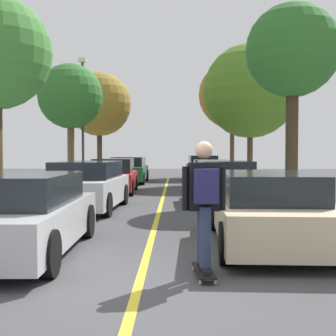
# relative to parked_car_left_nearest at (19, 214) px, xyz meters

# --- Properties ---
(ground) EXTENTS (80.00, 80.00, 0.00)m
(ground) POSITION_rel_parked_car_left_nearest_xyz_m (2.09, -1.69, -0.64)
(ground) COLOR #424244
(center_line) EXTENTS (0.12, 39.20, 0.01)m
(center_line) POSITION_rel_parked_car_left_nearest_xyz_m (2.09, 2.31, -0.64)
(center_line) COLOR gold
(center_line) RESTS_ON ground
(parked_car_left_nearest) EXTENTS (1.97, 4.27, 1.30)m
(parked_car_left_nearest) POSITION_rel_parked_car_left_nearest_xyz_m (0.00, 0.00, 0.00)
(parked_car_left_nearest) COLOR #B7B7BC
(parked_car_left_nearest) RESTS_ON ground
(parked_car_left_near) EXTENTS (2.05, 4.32, 1.39)m
(parked_car_left_near) POSITION_rel_parked_car_left_nearest_xyz_m (0.00, 5.69, 0.05)
(parked_car_left_near) COLOR #B7B7BC
(parked_car_left_near) RESTS_ON ground
(parked_car_left_far) EXTENTS (1.95, 4.39, 1.39)m
(parked_car_left_far) POSITION_rel_parked_car_left_nearest_xyz_m (-0.00, 11.37, 0.03)
(parked_car_left_far) COLOR maroon
(parked_car_left_far) RESTS_ON ground
(parked_car_left_farthest) EXTENTS (1.96, 4.68, 1.39)m
(parked_car_left_farthest) POSITION_rel_parked_car_left_nearest_xyz_m (-0.00, 17.47, 0.05)
(parked_car_left_farthest) COLOR #1E5B33
(parked_car_left_farthest) RESTS_ON ground
(parked_car_right_nearest) EXTENTS (1.99, 4.42, 1.29)m
(parked_car_right_nearest) POSITION_rel_parked_car_left_nearest_xyz_m (4.17, 0.78, 0.01)
(parked_car_right_nearest) COLOR #BCAD89
(parked_car_right_nearest) RESTS_ON ground
(parked_car_right_near) EXTENTS (2.04, 4.17, 1.37)m
(parked_car_right_near) POSITION_rel_parked_car_left_nearest_xyz_m (4.17, 7.66, 0.02)
(parked_car_right_near) COLOR #1E5B33
(parked_car_right_near) RESTS_ON ground
(parked_car_right_far) EXTENTS (1.89, 4.15, 1.31)m
(parked_car_right_far) POSITION_rel_parked_car_left_nearest_xyz_m (4.17, 13.22, -0.00)
(parked_car_right_far) COLOR #BCAD89
(parked_car_right_far) RESTS_ON ground
(parked_car_right_farthest) EXTENTS (1.94, 4.36, 1.46)m
(parked_car_right_farthest) POSITION_rel_parked_car_left_nearest_xyz_m (4.18, 20.14, 0.08)
(parked_car_right_farthest) COLOR navy
(parked_car_right_farthest) RESTS_ON ground
(street_tree_left_near) EXTENTS (2.92, 2.92, 5.50)m
(street_tree_left_near) POSITION_rel_parked_car_left_nearest_xyz_m (-2.18, 13.20, 3.51)
(street_tree_left_near) COLOR brown
(street_tree_left_near) RESTS_ON sidewalk_left
(street_tree_left_far) EXTENTS (3.95, 3.95, 6.47)m
(street_tree_left_far) POSITION_rel_parked_car_left_nearest_xyz_m (-2.18, 20.99, 3.98)
(street_tree_left_far) COLOR #3D2D1E
(street_tree_left_far) RESTS_ON sidewalk_left
(street_tree_right_nearest) EXTENTS (3.05, 3.05, 6.36)m
(street_tree_right_nearest) POSITION_rel_parked_car_left_nearest_xyz_m (6.35, 7.67, 4.27)
(street_tree_right_nearest) COLOR #3D2D1E
(street_tree_right_nearest) RESTS_ON sidewalk_right
(street_tree_right_near) EXTENTS (4.79, 4.79, 7.03)m
(street_tree_right_near) POSITION_rel_parked_car_left_nearest_xyz_m (6.35, 16.05, 4.13)
(street_tree_right_near) COLOR #4C3823
(street_tree_right_near) RESTS_ON sidewalk_right
(street_tree_right_far) EXTENTS (4.51, 4.51, 7.62)m
(street_tree_right_far) POSITION_rel_parked_car_left_nearest_xyz_m (6.35, 23.44, 4.85)
(street_tree_right_far) COLOR #4C3823
(street_tree_right_far) RESTS_ON sidewalk_right
(fire_hydrant) EXTENTS (0.20, 0.20, 0.70)m
(fire_hydrant) POSITION_rel_parked_car_left_nearest_xyz_m (5.67, 3.26, -0.16)
(fire_hydrant) COLOR #B2140F
(fire_hydrant) RESTS_ON sidewalk_right
(streetlamp) EXTENTS (0.36, 0.24, 5.87)m
(streetlamp) POSITION_rel_parked_car_left_nearest_xyz_m (-1.75, 13.78, 2.84)
(streetlamp) COLOR #38383D
(streetlamp) RESTS_ON sidewalk_left
(skateboard) EXTENTS (0.29, 0.86, 0.10)m
(skateboard) POSITION_rel_parked_car_left_nearest_xyz_m (2.92, -1.35, -0.56)
(skateboard) COLOR black
(skateboard) RESTS_ON ground
(skateboarder) EXTENTS (0.59, 0.71, 1.70)m
(skateboarder) POSITION_rel_parked_car_left_nearest_xyz_m (2.92, -1.39, 0.42)
(skateboarder) COLOR black
(skateboarder) RESTS_ON skateboard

